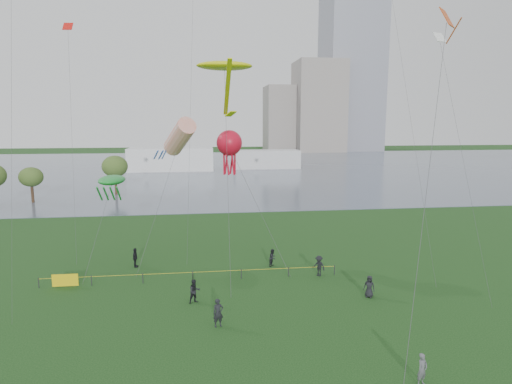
{
  "coord_description": "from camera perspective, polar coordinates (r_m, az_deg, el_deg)",
  "views": [
    {
      "loc": [
        -3.73,
        -19.73,
        12.98
      ],
      "look_at": [
        0.0,
        10.0,
        8.0
      ],
      "focal_mm": 30.0,
      "sensor_mm": 36.0,
      "label": 1
    }
  ],
  "objects": [
    {
      "name": "building_mid",
      "position": [
        188.5,
        8.31,
        11.16
      ],
      "size": [
        20.0,
        20.0,
        38.0
      ],
      "primitive_type": "cube",
      "color": "gray",
      "rests_on": "ground_plane"
    },
    {
      "name": "building_low",
      "position": [
        191.1,
        3.68,
        9.72
      ],
      "size": [
        16.0,
        18.0,
        28.0
      ],
      "primitive_type": "cube",
      "color": "gray",
      "rests_on": "ground_plane"
    },
    {
      "name": "pavilion_right",
      "position": [
        119.52,
        1.42,
        4.4
      ],
      "size": [
        18.0,
        7.0,
        5.0
      ],
      "primitive_type": "cube",
      "color": "silver",
      "rests_on": "ground_plane"
    },
    {
      "name": "kite_creature",
      "position": [
        41.49,
        -18.67,
        1.48
      ],
      "size": [
        2.67,
        8.18,
        8.04
      ],
      "rotation": [
        0.0,
        0.0,
        -0.35
      ],
      "color": "#3F3F42"
    },
    {
      "name": "lake",
      "position": [
        120.48,
        -5.34,
        3.22
      ],
      "size": [
        400.0,
        120.0,
        0.08
      ],
      "primitive_type": "cube",
      "color": "#4F5B6D",
      "rests_on": "ground_plane"
    },
    {
      "name": "kite_delta",
      "position": [
        31.51,
        23.98,
        18.58
      ],
      "size": [
        8.47,
        12.45,
        20.26
      ],
      "rotation": [
        0.0,
        0.0,
        -0.03
      ],
      "color": "#3F3F42"
    },
    {
      "name": "kite_stingray",
      "position": [
        41.13,
        -4.22,
        16.36
      ],
      "size": [
        5.21,
        12.42,
        18.44
      ],
      "rotation": [
        0.0,
        0.0,
        -0.26
      ],
      "color": "#3F3F42"
    },
    {
      "name": "tower",
      "position": [
        204.38,
        12.81,
        22.51
      ],
      "size": [
        24.0,
        24.0,
        120.0
      ],
      "primitive_type": "cube",
      "color": "slate",
      "rests_on": "ground_plane"
    },
    {
      "name": "fence",
      "position": [
        36.73,
        -18.2,
        -10.83
      ],
      "size": [
        24.07,
        0.07,
        1.05
      ],
      "color": "black",
      "rests_on": "ground_plane"
    },
    {
      "name": "ground_plane",
      "position": [
        23.91,
        3.25,
        -23.46
      ],
      "size": [
        400.0,
        400.0,
        0.0
      ],
      "primitive_type": "plane",
      "color": "black"
    },
    {
      "name": "spectator_c",
      "position": [
        40.27,
        -15.81,
        -8.42
      ],
      "size": [
        0.54,
        1.07,
        1.76
      ],
      "primitive_type": "imported",
      "rotation": [
        0.0,
        0.0,
        1.46
      ],
      "color": "black",
      "rests_on": "ground_plane"
    },
    {
      "name": "spectator_f",
      "position": [
        28.37,
        -5.07,
        -15.76
      ],
      "size": [
        0.76,
        0.59,
        1.84
      ],
      "primitive_type": "imported",
      "rotation": [
        0.0,
        0.0,
        0.25
      ],
      "color": "black",
      "rests_on": "ground_plane"
    },
    {
      "name": "spectator_b",
      "position": [
        37.05,
        8.39,
        -9.72
      ],
      "size": [
        1.25,
        1.3,
        1.77
      ],
      "primitive_type": "imported",
      "rotation": [
        0.0,
        0.0,
        -0.86
      ],
      "color": "black",
      "rests_on": "ground_plane"
    },
    {
      "name": "kite_flyer",
      "position": [
        24.37,
        21.29,
        -21.17
      ],
      "size": [
        0.71,
        0.62,
        1.65
      ],
      "primitive_type": "imported",
      "rotation": [
        0.0,
        0.0,
        0.46
      ],
      "color": "#54555B",
      "rests_on": "ground_plane"
    },
    {
      "name": "spectator_d",
      "position": [
        33.63,
        14.87,
        -12.08
      ],
      "size": [
        0.96,
        0.87,
        1.65
      ],
      "primitive_type": "imported",
      "rotation": [
        0.0,
        0.0,
        -0.56
      ],
      "color": "black",
      "rests_on": "ground_plane"
    },
    {
      "name": "pavilion_left",
      "position": [
        115.46,
        -11.26,
        4.29
      ],
      "size": [
        22.0,
        8.0,
        6.0
      ],
      "primitive_type": "cube",
      "color": "silver",
      "rests_on": "ground_plane"
    },
    {
      "name": "kite_octopus",
      "position": [
        39.21,
        -3.58,
        6.45
      ],
      "size": [
        5.93,
        6.56,
        12.19
      ],
      "rotation": [
        0.0,
        0.0,
        0.05
      ],
      "color": "#3F3F42"
    },
    {
      "name": "spectator_g",
      "position": [
        39.09,
        2.24,
        -8.74
      ],
      "size": [
        0.94,
        0.98,
        1.59
      ],
      "primitive_type": "imported",
      "rotation": [
        0.0,
        0.0,
        0.94
      ],
      "color": "black",
      "rests_on": "ground_plane"
    },
    {
      "name": "kite_windsock",
      "position": [
        41.51,
        -10.18,
        7.24
      ],
      "size": [
        5.47,
        8.67,
        13.41
      ],
      "rotation": [
        0.0,
        0.0,
        -0.34
      ],
      "color": "#3F3F42"
    },
    {
      "name": "trees",
      "position": [
        77.07,
        -31.01,
        2.19
      ],
      "size": [
        34.12,
        16.98,
        7.65
      ],
      "color": "#382619",
      "rests_on": "ground_plane"
    },
    {
      "name": "spectator_a",
      "position": [
        31.89,
        -8.19,
        -12.97
      ],
      "size": [
        1.04,
        0.93,
        1.75
      ],
      "primitive_type": "imported",
      "rotation": [
        0.0,
        0.0,
        0.39
      ],
      "color": "black",
      "rests_on": "ground_plane"
    }
  ]
}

